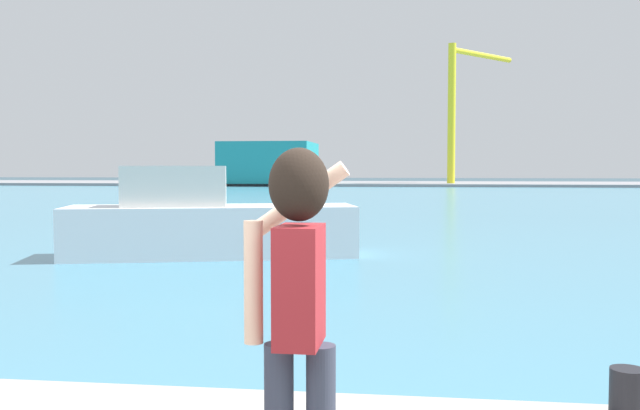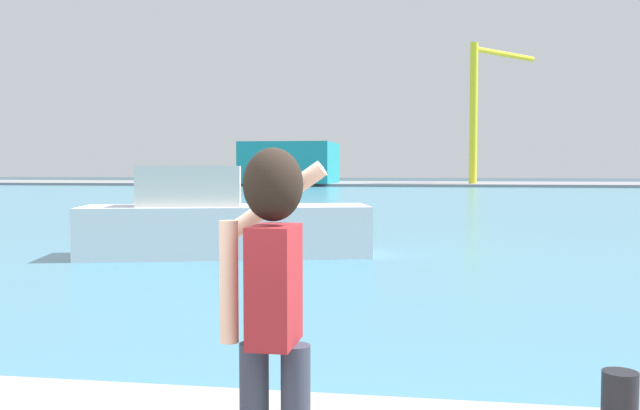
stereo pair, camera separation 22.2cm
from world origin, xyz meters
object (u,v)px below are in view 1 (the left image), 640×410
(boat_moored, at_px, (206,223))
(port_crane, at_px, (460,98))
(warehouse_left, at_px, (270,163))
(person_photographer, at_px, (298,292))
(harbor_bollard, at_px, (627,394))

(boat_moored, bearing_deg, port_crane, 66.14)
(boat_moored, height_order, warehouse_left, warehouse_left)
(boat_moored, xyz_separation_m, port_crane, (11.84, 73.92, 10.58))
(person_photographer, bearing_deg, warehouse_left, 12.59)
(person_photographer, xyz_separation_m, harbor_bollard, (1.94, 1.49, -0.90))
(port_crane, bearing_deg, boat_moored, -99.10)
(harbor_bollard, xyz_separation_m, warehouse_left, (-19.75, 84.90, 2.17))
(harbor_bollard, height_order, boat_moored, boat_moored)
(warehouse_left, xyz_separation_m, port_crane, (24.90, 1.76, 8.43))
(port_crane, bearing_deg, harbor_bollard, -93.40)
(harbor_bollard, distance_m, warehouse_left, 87.20)
(warehouse_left, relative_size, port_crane, 0.65)
(person_photographer, height_order, harbor_bollard, person_photographer)
(harbor_bollard, height_order, port_crane, port_crane)
(person_photographer, distance_m, port_crane, 88.97)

